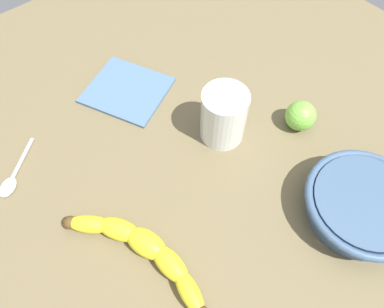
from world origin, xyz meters
TOP-DOWN VIEW (x-y plane):
  - wooden_tabletop at (0.00, 0.00)cm, footprint 120.00×120.00cm
  - banana at (-4.45, 13.84)cm, footprint 23.30×10.55cm
  - smoothie_glass at (3.91, -8.81)cm, footprint 7.55×7.55cm
  - ceramic_bowl at (-20.01, -14.40)cm, footprint 17.26×17.26cm
  - lime_fruit at (-3.33, -20.31)cm, footprint 5.20×5.20cm
  - teaspoon at (18.03, 23.81)cm, footprint 8.33×9.49cm
  - folded_napkin at (22.51, -1.64)cm, footprint 18.43×17.74cm

SIDE VIEW (x-z plane):
  - wooden_tabletop at x=0.00cm, z-range 0.00..3.00cm
  - folded_napkin at x=22.51cm, z-range 3.00..3.60cm
  - teaspoon at x=18.03cm, z-range 3.00..3.80cm
  - banana at x=-4.45cm, z-range 3.00..6.60cm
  - lime_fruit at x=-3.33cm, z-range 3.00..8.20cm
  - ceramic_bowl at x=-20.01cm, z-range 3.46..8.23cm
  - smoothie_glass at x=3.91cm, z-range 2.96..12.65cm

